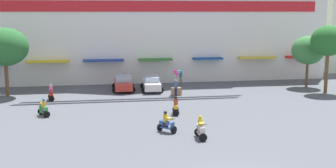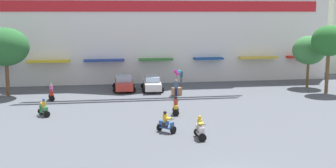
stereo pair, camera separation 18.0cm
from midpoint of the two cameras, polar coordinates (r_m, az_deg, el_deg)
ground_plane at (r=33.48m, az=2.16°, el=-4.61°), size 128.00×128.00×0.00m
colonial_building at (r=54.89m, az=-2.60°, el=9.43°), size 41.91×15.74×19.06m
plaza_tree_0 at (r=44.42m, az=-20.93°, el=4.60°), size 4.50×4.32×6.70m
plaza_tree_1 at (r=46.23m, az=20.37°, el=5.35°), size 3.54×3.21×6.85m
plaza_tree_3 at (r=49.17m, az=17.97°, el=4.27°), size 3.57×3.36×5.62m
parked_car_0 at (r=45.34m, az=-6.07°, el=0.13°), size 2.44×4.49×1.60m
parked_car_1 at (r=45.03m, az=-2.30°, el=0.06°), size 2.43×4.48×1.51m
scooter_rider_0 at (r=34.64m, az=0.89°, el=-3.04°), size 0.72×1.38×1.55m
scooter_rider_1 at (r=28.25m, az=4.14°, el=-5.97°), size 0.53×1.46×1.53m
scooter_rider_2 at (r=29.63m, az=-0.37°, el=-5.28°), size 1.30×1.32×1.49m
scooter_rider_3 at (r=41.63m, az=-15.37°, el=-1.22°), size 0.72×1.36×1.57m
scooter_rider_4 at (r=35.53m, az=-16.28°, el=-3.17°), size 1.10×1.50×1.46m
pedestrian_0 at (r=41.55m, az=0.91°, el=-0.42°), size 0.45×0.45×1.74m
pedestrian_1 at (r=48.58m, az=1.58°, el=1.05°), size 0.49×0.49×1.74m
balloon_vendor_cart at (r=42.55m, az=1.00°, el=-0.03°), size 1.04×0.84×2.56m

